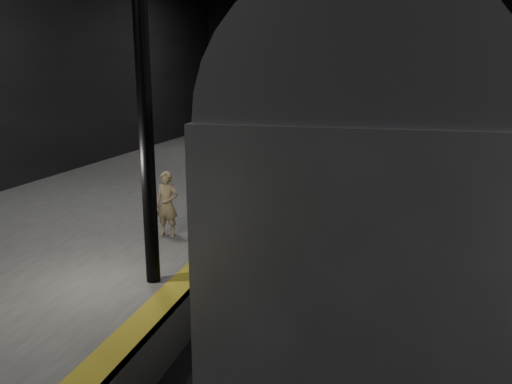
% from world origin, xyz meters
% --- Properties ---
extents(ground, '(44.00, 44.00, 0.00)m').
position_xyz_m(ground, '(0.00, 0.00, 0.00)').
color(ground, black).
rests_on(ground, ground).
extents(platform_left, '(9.00, 43.80, 1.00)m').
position_xyz_m(platform_left, '(-7.50, 0.00, 0.50)').
color(platform_left, '#4C4C4A').
rests_on(platform_left, ground).
extents(tactile_strip, '(0.50, 43.80, 0.01)m').
position_xyz_m(tactile_strip, '(-3.25, 0.00, 1.00)').
color(tactile_strip, olive).
rests_on(tactile_strip, platform_left).
extents(track, '(2.40, 43.00, 0.24)m').
position_xyz_m(track, '(0.00, 0.00, 0.07)').
color(track, '#3F3328').
rests_on(track, ground).
extents(train, '(3.21, 21.49, 5.75)m').
position_xyz_m(train, '(-0.00, 3.15, 3.21)').
color(train, gray).
rests_on(train, ground).
extents(woman, '(0.60, 0.42, 1.58)m').
position_xyz_m(woman, '(-4.66, -1.44, 1.79)').
color(woman, '#9A895E').
rests_on(woman, platform_left).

